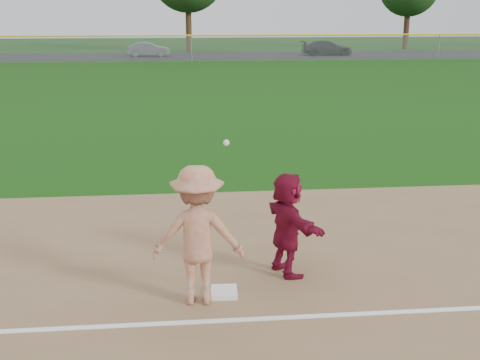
{
  "coord_description": "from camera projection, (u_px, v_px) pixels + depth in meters",
  "views": [
    {
      "loc": [
        -0.93,
        -7.93,
        4.01
      ],
      "look_at": [
        0.0,
        1.5,
        1.3
      ],
      "focal_mm": 45.0,
      "sensor_mm": 36.0,
      "label": 1
    }
  ],
  "objects": [
    {
      "name": "ground",
      "position": [
        250.0,
        293.0,
        8.78
      ],
      "size": [
        160.0,
        160.0,
        0.0
      ],
      "primitive_type": "plane",
      "color": "#14430C",
      "rests_on": "ground"
    },
    {
      "name": "foul_line",
      "position": [
        257.0,
        319.0,
        8.01
      ],
      "size": [
        60.0,
        0.1,
        0.01
      ],
      "primitive_type": "cube",
      "color": "white",
      "rests_on": "infield_dirt"
    },
    {
      "name": "parking_asphalt",
      "position": [
        190.0,
        56.0,
        52.79
      ],
      "size": [
        120.0,
        10.0,
        0.01
      ],
      "primitive_type": "cube",
      "color": "black",
      "rests_on": "ground"
    },
    {
      "name": "first_base",
      "position": [
        224.0,
        292.0,
        8.69
      ],
      "size": [
        0.39,
        0.39,
        0.08
      ],
      "primitive_type": "cube",
      "rotation": [
        0.0,
        0.0,
        -0.04
      ],
      "color": "white",
      "rests_on": "infield_dirt"
    },
    {
      "name": "base_runner",
      "position": [
        287.0,
        224.0,
        9.2
      ],
      "size": [
        0.94,
        1.58,
        1.63
      ],
      "primitive_type": "imported",
      "rotation": [
        0.0,
        0.0,
        1.9
      ],
      "color": "maroon",
      "rests_on": "infield_dirt"
    },
    {
      "name": "car_mid",
      "position": [
        148.0,
        49.0,
        51.81
      ],
      "size": [
        3.7,
        1.39,
        1.2
      ],
      "primitive_type": "imported",
      "rotation": [
        0.0,
        0.0,
        1.6
      ],
      "color": "#54565B",
      "rests_on": "parking_asphalt"
    },
    {
      "name": "car_right",
      "position": [
        327.0,
        48.0,
        53.06
      ],
      "size": [
        4.48,
        1.84,
        1.3
      ],
      "primitive_type": "imported",
      "rotation": [
        0.0,
        0.0,
        1.56
      ],
      "color": "black",
      "rests_on": "parking_asphalt"
    },
    {
      "name": "first_base_play",
      "position": [
        198.0,
        235.0,
        8.26
      ],
      "size": [
        1.33,
        0.83,
        2.28
      ],
      "color": "#A3A3A6",
      "rests_on": "infield_dirt"
    },
    {
      "name": "outfield_fence",
      "position": [
        191.0,
        36.0,
        46.52
      ],
      "size": [
        110.0,
        0.12,
        110.0
      ],
      "color": "#999EA0",
      "rests_on": "ground"
    }
  ]
}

